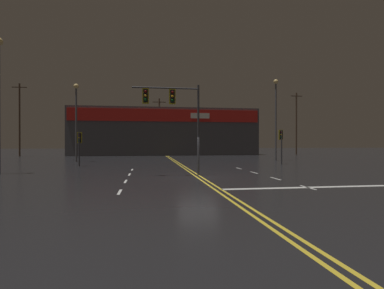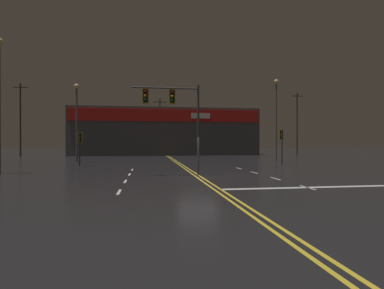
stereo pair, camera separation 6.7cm
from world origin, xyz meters
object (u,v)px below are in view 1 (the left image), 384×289
Objects in this scene: traffic_signal_corner_northeast at (281,139)px; traffic_signal_corner_northwest at (79,141)px; streetlight_median_approach at (76,111)px; streetlight_far_right at (276,109)px; traffic_signal_median at (172,106)px.

traffic_signal_corner_northwest is at bearing 179.23° from traffic_signal_corner_northeast.
traffic_signal_corner_northeast is at bearing -17.96° from streetlight_median_approach.
traffic_signal_corner_northeast reaches higher than traffic_signal_corner_northwest.
traffic_signal_corner_northwest is at bearing -165.39° from streetlight_far_right.
traffic_signal_corner_northeast is 1.11× the size of traffic_signal_corner_northwest.
streetlight_median_approach is (-9.44, 15.68, 1.14)m from traffic_signal_median.
streetlight_far_right is at bearing 14.61° from traffic_signal_corner_northwest.
traffic_signal_corner_northeast is (11.60, 8.86, -1.98)m from traffic_signal_median.
traffic_signal_corner_northeast is 0.39× the size of streetlight_median_approach.
streetlight_median_approach reaches higher than traffic_signal_median.
traffic_signal_corner_northeast is at bearing -109.44° from streetlight_far_right.
traffic_signal_corner_northeast is 0.35× the size of streetlight_far_right.
traffic_signal_corner_northeast is at bearing 37.38° from traffic_signal_median.
traffic_signal_median is 1.72× the size of traffic_signal_corner_northeast.
streetlight_far_right is (23.09, -1.00, 0.55)m from streetlight_median_approach.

